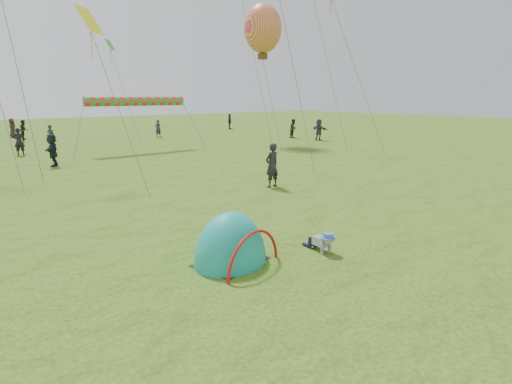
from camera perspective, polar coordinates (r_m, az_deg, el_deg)
ground at (r=10.62m, az=13.22°, el=-6.80°), size 140.00×140.00×0.00m
crawling_toddler at (r=9.71m, az=9.44°, el=-6.91°), size 0.52×0.71×0.53m
popup_tent at (r=9.10m, az=-3.64°, el=-9.96°), size 2.10×1.86×2.32m
standing_adult at (r=16.23m, az=2.30°, el=3.83°), size 0.69×0.48×1.80m
crowd_person_0 at (r=33.02m, az=-27.23°, el=7.13°), size 0.67×0.70×1.62m
crowd_person_1 at (r=40.49m, az=-30.21°, el=7.72°), size 0.81×0.93×1.64m
crowd_person_4 at (r=42.64m, az=-31.48°, el=7.81°), size 0.75×0.95×1.70m
crowd_person_5 at (r=34.38m, az=8.98°, el=8.78°), size 0.58×1.67×1.79m
crowd_person_6 at (r=29.25m, az=-30.75°, el=6.20°), size 0.74×0.63×1.72m
crowd_person_7 at (r=36.15m, az=5.39°, el=9.02°), size 0.99×0.89×1.68m
crowd_person_8 at (r=45.84m, az=-3.79°, el=10.01°), size 1.03×1.00×1.73m
crowd_person_11 at (r=23.80m, az=-27.06°, el=5.35°), size 1.02×1.66×1.71m
crowd_person_12 at (r=37.45m, az=-13.83°, el=8.77°), size 0.60×0.42×1.59m
balloon_kite at (r=32.81m, az=0.97°, el=21.95°), size 2.90×2.90×4.06m
rainbow_tube_kite at (r=28.36m, az=-16.71°, el=12.34°), size 6.72×0.64×0.64m
diamond_kite_3 at (r=37.36m, az=-20.14°, el=19.15°), size 1.08×1.08×0.88m
diamond_kite_8 at (r=19.67m, az=-22.70°, el=21.71°), size 1.34×1.34×1.09m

